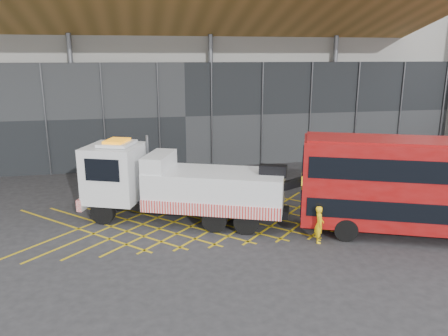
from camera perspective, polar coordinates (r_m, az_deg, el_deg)
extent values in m
plane|color=#28282A|center=(23.25, -6.58, -7.02)|extent=(120.00, 120.00, 0.00)
cube|color=gold|center=(23.40, -18.47, -7.54)|extent=(7.16, 7.16, 0.01)
cube|color=gold|center=(23.40, -18.47, -7.54)|extent=(7.16, 7.16, 0.01)
cube|color=gold|center=(23.24, -14.53, -7.40)|extent=(7.16, 7.16, 0.01)
cube|color=gold|center=(23.24, -14.53, -7.40)|extent=(7.16, 7.16, 0.01)
cube|color=gold|center=(23.19, -10.55, -7.22)|extent=(7.16, 7.16, 0.01)
cube|color=gold|center=(23.19, -10.55, -7.22)|extent=(7.16, 7.16, 0.01)
cube|color=gold|center=(23.25, -6.58, -7.00)|extent=(7.16, 7.16, 0.01)
cube|color=gold|center=(23.25, -6.58, -7.00)|extent=(7.16, 7.16, 0.01)
cube|color=gold|center=(23.41, -2.65, -6.76)|extent=(7.16, 7.16, 0.01)
cube|color=gold|center=(23.41, -2.65, -6.76)|extent=(7.16, 7.16, 0.01)
cube|color=gold|center=(23.69, 1.20, -6.48)|extent=(7.16, 7.16, 0.01)
cube|color=gold|center=(23.69, 1.20, -6.48)|extent=(7.16, 7.16, 0.01)
cube|color=gold|center=(24.07, 4.94, -6.19)|extent=(7.16, 7.16, 0.01)
cube|color=gold|center=(24.07, 4.94, -6.19)|extent=(7.16, 7.16, 0.01)
cube|color=gold|center=(24.55, 8.55, -5.89)|extent=(7.16, 7.16, 0.01)
cube|color=gold|center=(24.55, 8.55, -5.89)|extent=(7.16, 7.16, 0.01)
cube|color=gold|center=(25.12, 12.00, -5.57)|extent=(7.16, 7.16, 0.01)
cube|color=gold|center=(25.12, 12.00, -5.57)|extent=(7.16, 7.16, 0.01)
cube|color=gold|center=(25.78, 15.28, -5.25)|extent=(7.16, 7.16, 0.01)
cube|color=gold|center=(25.78, 15.28, -5.25)|extent=(7.16, 7.16, 0.01)
cube|color=gray|center=(40.75, -6.49, 15.12)|extent=(55.00, 14.00, 18.00)
cube|color=black|center=(33.78, -5.13, 6.80)|extent=(55.00, 0.80, 8.00)
cube|color=olive|center=(29.78, -8.70, 20.14)|extent=(40.00, 11.93, 4.07)
cylinder|color=#595B60|center=(33.55, -18.96, 7.75)|extent=(0.36, 0.36, 10.00)
cylinder|color=#595B60|center=(33.74, -1.72, 8.55)|extent=(0.36, 0.36, 10.00)
cylinder|color=#595B60|center=(36.77, 14.01, 8.62)|extent=(0.36, 0.36, 10.00)
cube|color=black|center=(23.11, -5.06, -5.01)|extent=(10.42, 5.06, 0.40)
cube|color=white|center=(23.92, -14.09, -0.60)|extent=(3.58, 3.64, 2.95)
cube|color=black|center=(24.39, -17.12, 0.71)|extent=(0.98, 2.34, 1.25)
cube|color=red|center=(24.93, -16.86, -3.71)|extent=(1.36, 2.84, 0.62)
cube|color=orange|center=(23.45, -13.84, 3.47)|extent=(1.45, 1.64, 0.14)
cube|color=white|center=(22.42, -1.20, -2.68)|extent=(7.58, 5.24, 1.81)
cube|color=red|center=(21.29, -1.98, -5.56)|extent=(6.55, 2.68, 0.62)
cube|color=white|center=(22.83, -8.49, 0.88)|extent=(2.06, 2.95, 0.79)
cube|color=black|center=(21.74, 6.42, -0.36)|extent=(1.47, 1.03, 0.57)
cube|color=black|center=(21.85, 9.34, -1.93)|extent=(2.45, 1.29, 1.23)
cylinder|color=black|center=(23.52, -15.51, -5.59)|extent=(1.30, 0.83, 1.25)
cylinder|color=black|center=(25.55, -13.22, -3.83)|extent=(1.30, 0.83, 1.25)
cylinder|color=black|center=(21.44, 2.96, -7.04)|extent=(1.30, 0.83, 1.25)
cylinder|color=black|center=(23.65, 3.72, -4.96)|extent=(1.30, 0.83, 1.25)
cylinder|color=#595B60|center=(24.23, -9.91, 1.33)|extent=(0.16, 0.16, 2.49)
cube|color=maroon|center=(22.57, 25.18, -2.03)|extent=(11.79, 6.90, 4.10)
cube|color=black|center=(22.84, 24.92, -4.35)|extent=(11.38, 6.78, 0.90)
cube|color=black|center=(22.34, 25.44, 0.28)|extent=(11.38, 6.78, 1.00)
cube|color=black|center=(22.09, 10.10, -3.65)|extent=(0.95, 2.22, 1.37)
cube|color=black|center=(21.59, 10.31, 1.02)|extent=(0.95, 2.22, 1.00)
cube|color=yellow|center=(21.80, 10.19, -1.14)|extent=(0.77, 1.77, 0.37)
cube|color=maroon|center=(22.12, 25.76, 3.15)|extent=(11.49, 6.61, 0.13)
cylinder|color=black|center=(21.44, 15.66, -7.79)|extent=(1.14, 0.71, 1.10)
cylinder|color=black|center=(23.68, 15.22, -5.62)|extent=(1.14, 0.71, 1.10)
imported|color=yellow|center=(20.89, 12.34, -7.20)|extent=(0.61, 0.75, 1.77)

